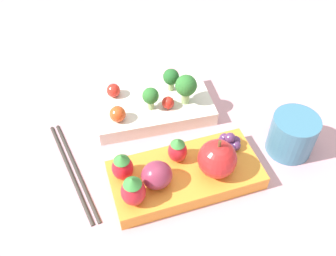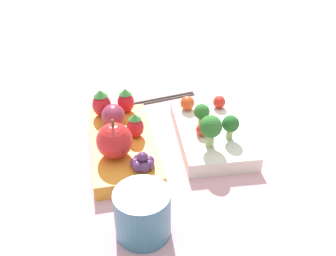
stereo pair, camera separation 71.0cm
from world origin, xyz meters
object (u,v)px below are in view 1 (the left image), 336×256
object	(u,v)px
cherry_tomato_0	(113,90)
apple	(217,159)
bento_box_savoury	(153,106)
plum	(157,175)
drinking_cup	(292,135)
strawberry_0	(122,167)
broccoli_floret_2	(171,78)
broccoli_floret_1	(151,96)
grape_cluster	(229,142)
chopsticks_pair	(73,168)
strawberry_1	(133,190)
bento_box_fruit	(186,175)
strawberry_2	(178,150)
cherry_tomato_2	(168,103)
cherry_tomato_1	(118,114)
broccoli_floret_0	(186,86)

from	to	relation	value
cherry_tomato_0	apple	xyz separation A→B (m)	(0.10, -0.21, 0.02)
bento_box_savoury	plum	size ratio (longest dim) A/B	4.80
drinking_cup	bento_box_savoury	bearing A→B (deg)	138.62
strawberry_0	drinking_cup	size ratio (longest dim) A/B	0.66
broccoli_floret_2	drinking_cup	world-z (taller)	broccoli_floret_2
broccoli_floret_1	plum	distance (m)	0.16
grape_cluster	chopsticks_pair	distance (m)	0.25
broccoli_floret_1	strawberry_1	world-z (taller)	strawberry_1
bento_box_savoury	bento_box_fruit	distance (m)	0.16
drinking_cup	grape_cluster	bearing A→B (deg)	169.03
grape_cluster	bento_box_savoury	bearing A→B (deg)	119.41
cherry_tomato_0	strawberry_2	bearing A→B (deg)	-72.33
bento_box_fruit	broccoli_floret_2	distance (m)	0.19
apple	strawberry_1	xyz separation A→B (m)	(-0.13, -0.01, -0.00)
strawberry_0	grape_cluster	world-z (taller)	strawberry_0
bento_box_savoury	cherry_tomato_0	distance (m)	0.08
cherry_tomato_2	cherry_tomato_1	bearing A→B (deg)	179.86
broccoli_floret_2	grape_cluster	world-z (taller)	broccoli_floret_2
broccoli_floret_0	drinking_cup	distance (m)	0.19
broccoli_floret_2	cherry_tomato_0	xyz separation A→B (m)	(-0.10, 0.02, -0.02)
bento_box_savoury	broccoli_floret_2	world-z (taller)	broccoli_floret_2
broccoli_floret_0	broccoli_floret_1	xyz separation A→B (m)	(-0.06, 0.01, -0.01)
broccoli_floret_2	plum	world-z (taller)	broccoli_floret_2
cherry_tomato_0	cherry_tomato_2	distance (m)	0.10
cherry_tomato_1	cherry_tomato_2	bearing A→B (deg)	-0.14
broccoli_floret_0	strawberry_1	distance (m)	0.21
strawberry_0	bento_box_fruit	bearing A→B (deg)	-13.19
strawberry_0	grape_cluster	size ratio (longest dim) A/B	1.27
broccoli_floret_2	grape_cluster	xyz separation A→B (m)	(0.04, -0.16, -0.02)
broccoli_floret_2	strawberry_0	distance (m)	0.20
broccoli_floret_0	grape_cluster	xyz separation A→B (m)	(0.03, -0.12, -0.03)
cherry_tomato_2	strawberry_2	bearing A→B (deg)	-102.95
strawberry_1	strawberry_2	xyz separation A→B (m)	(0.08, 0.05, -0.00)
strawberry_1	strawberry_0	bearing A→B (deg)	93.38
cherry_tomato_0	chopsticks_pair	world-z (taller)	cherry_tomato_0
cherry_tomato_0	drinking_cup	size ratio (longest dim) A/B	0.33
grape_cluster	plum	bearing A→B (deg)	-167.88
cherry_tomato_1	plum	world-z (taller)	plum
chopsticks_pair	broccoli_floret_2	bearing A→B (deg)	25.67
strawberry_2	apple	bearing A→B (deg)	-41.85
cherry_tomato_2	drinking_cup	world-z (taller)	drinking_cup
strawberry_1	chopsticks_pair	world-z (taller)	strawberry_1
broccoli_floret_1	chopsticks_pair	world-z (taller)	broccoli_floret_1
strawberry_2	broccoli_floret_2	bearing A→B (deg)	73.02
cherry_tomato_2	plum	xyz separation A→B (m)	(-0.07, -0.14, 0.01)
chopsticks_pair	cherry_tomato_2	bearing A→B (deg)	16.98
bento_box_savoury	cherry_tomato_2	size ratio (longest dim) A/B	10.01
bento_box_savoury	strawberry_0	xyz separation A→B (m)	(-0.09, -0.14, 0.04)
bento_box_savoury	drinking_cup	bearing A→B (deg)	-41.38
broccoli_floret_2	strawberry_2	world-z (taller)	same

